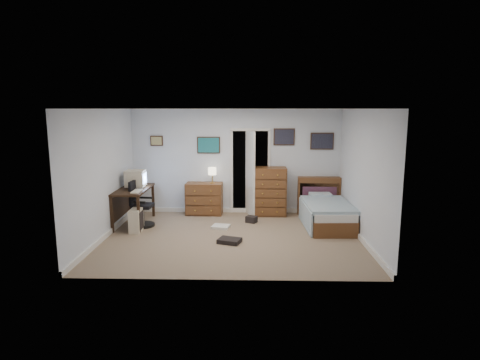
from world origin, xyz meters
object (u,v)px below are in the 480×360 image
Objects in this scene: low_dresser at (204,199)px; bed at (326,214)px; tall_dresser at (270,191)px; computer_desk at (129,197)px; office_chair at (140,209)px.

low_dresser reaches higher than bed.
bed is (1.18, -0.89, -0.30)m from tall_dresser.
office_chair is at bearing -32.00° from computer_desk.
computer_desk is 4.29m from bed.
tall_dresser is at bearing 23.85° from office_chair.
computer_desk is 0.40m from office_chair.
office_chair reaches higher than computer_desk.
bed is at bearing -37.83° from tall_dresser.
tall_dresser is (1.56, -0.02, 0.19)m from low_dresser.
computer_desk is at bearing -165.46° from tall_dresser.
low_dresser is at bearing 28.78° from computer_desk.
low_dresser is 1.57m from tall_dresser.
low_dresser is (1.26, 1.04, -0.00)m from office_chair.
office_chair is at bearing 179.54° from bed.
office_chair is 1.15× the size of low_dresser.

